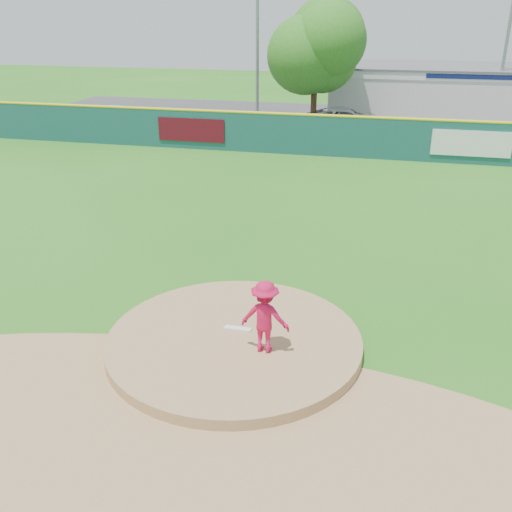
% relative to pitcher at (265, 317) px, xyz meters
% --- Properties ---
extents(ground, '(120.00, 120.00, 0.00)m').
position_rel_pitcher_xyz_m(ground, '(-0.76, 0.36, -1.03)').
color(ground, '#286B19').
rests_on(ground, ground).
extents(pitchers_mound, '(5.50, 5.50, 0.50)m').
position_rel_pitcher_xyz_m(pitchers_mound, '(-0.76, 0.36, -1.03)').
color(pitchers_mound, '#9E774C').
rests_on(pitchers_mound, ground).
extents(pitching_rubber, '(0.60, 0.15, 0.04)m').
position_rel_pitcher_xyz_m(pitching_rubber, '(-0.76, 0.66, -0.76)').
color(pitching_rubber, white).
rests_on(pitching_rubber, pitchers_mound).
extents(infield_dirt_arc, '(15.40, 15.40, 0.01)m').
position_rel_pitcher_xyz_m(infield_dirt_arc, '(-0.76, -2.64, -1.02)').
color(infield_dirt_arc, '#9E774C').
rests_on(infield_dirt_arc, ground).
extents(parking_lot, '(44.00, 16.00, 0.02)m').
position_rel_pitcher_xyz_m(parking_lot, '(-0.76, 27.36, -1.02)').
color(parking_lot, '#38383A').
rests_on(parking_lot, ground).
extents(pitcher, '(1.03, 0.62, 1.56)m').
position_rel_pitcher_xyz_m(pitcher, '(0.00, 0.00, 0.00)').
color(pitcher, '#C51041').
rests_on(pitcher, pitchers_mound).
extents(van, '(5.14, 3.01, 1.34)m').
position_rel_pitcher_xyz_m(van, '(-0.76, 25.28, -0.34)').
color(van, white).
rests_on(van, parking_lot).
extents(pool_building_grp, '(15.20, 8.20, 3.31)m').
position_rel_pitcher_xyz_m(pool_building_grp, '(5.24, 32.35, 0.63)').
color(pool_building_grp, silver).
rests_on(pool_building_grp, ground).
extents(fence_banners, '(17.42, 0.04, 1.20)m').
position_rel_pitcher_xyz_m(fence_banners, '(-1.20, 18.28, -0.03)').
color(fence_banners, '#520B17').
rests_on(fence_banners, ground).
extents(playground_slide, '(0.94, 2.64, 1.46)m').
position_rel_pitcher_xyz_m(playground_slide, '(-14.24, 21.80, -0.29)').
color(playground_slide, blue).
rests_on(playground_slide, ground).
extents(outfield_fence, '(40.00, 0.14, 2.07)m').
position_rel_pitcher_xyz_m(outfield_fence, '(-0.76, 18.36, 0.06)').
color(outfield_fence, '#164949').
rests_on(outfield_fence, ground).
extents(deciduous_tree, '(5.60, 5.60, 7.36)m').
position_rel_pitcher_xyz_m(deciduous_tree, '(-2.76, 25.36, 3.53)').
color(deciduous_tree, '#382314').
rests_on(deciduous_tree, ground).
extents(light_pole_left, '(1.75, 0.25, 11.00)m').
position_rel_pitcher_xyz_m(light_pole_left, '(-6.76, 27.36, 5.02)').
color(light_pole_left, gray).
rests_on(light_pole_left, ground).
extents(light_pole_right, '(1.75, 0.25, 10.00)m').
position_rel_pitcher_xyz_m(light_pole_right, '(8.24, 29.36, 4.51)').
color(light_pole_right, gray).
rests_on(light_pole_right, ground).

